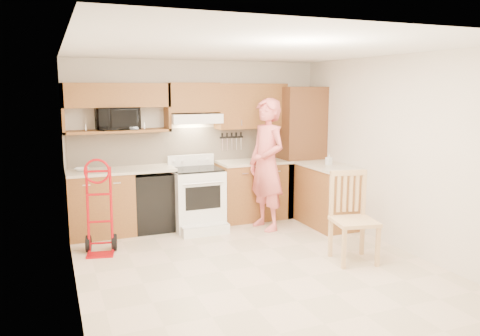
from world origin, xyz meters
TOP-DOWN VIEW (x-y plane):
  - floor at (0.00, 0.00)m, footprint 4.00×4.50m
  - ceiling at (0.00, 0.00)m, footprint 4.00×4.50m
  - wall_back at (0.00, 2.26)m, footprint 4.00×0.02m
  - wall_front at (0.00, -2.26)m, footprint 4.00×0.02m
  - wall_left at (-2.01, 0.00)m, footprint 0.02×4.50m
  - wall_right at (2.01, 0.00)m, footprint 0.02×4.50m
  - backsplash at (0.00, 2.23)m, footprint 3.92×0.03m
  - lower_cab_left at (-1.55, 1.95)m, footprint 0.90×0.60m
  - dishwasher at (-0.80, 1.95)m, footprint 0.60×0.60m
  - lower_cab_right at (0.83, 1.95)m, footprint 1.14×0.60m
  - countertop_left at (-1.25, 1.95)m, footprint 1.50×0.63m
  - countertop_right at (0.83, 1.95)m, footprint 1.14×0.63m
  - cab_return_right at (1.70, 1.15)m, footprint 0.60×1.00m
  - countertop_return at (1.70, 1.15)m, footprint 0.63×1.00m
  - pantry_tall at (1.65, 1.95)m, footprint 0.70×0.60m
  - upper_cab_left at (-1.25, 2.08)m, footprint 1.50×0.33m
  - upper_shelf_mw at (-1.25, 2.08)m, footprint 1.50×0.33m
  - upper_cab_center at (-0.12, 2.08)m, footprint 0.76×0.33m
  - upper_cab_right at (0.83, 2.08)m, footprint 1.14×0.33m
  - range_hood at (-0.12, 2.02)m, footprint 0.76×0.46m
  - knife_strip at (0.55, 2.21)m, footprint 0.40×0.05m
  - microwave at (-1.25, 2.08)m, footprint 0.61×0.43m
  - range at (-0.18, 1.72)m, footprint 0.73×0.96m
  - person at (0.77, 1.35)m, footprint 0.58×0.78m
  - hand_truck at (-1.65, 1.14)m, footprint 0.50×0.48m
  - dining_chair at (1.16, -0.29)m, footprint 0.58×0.62m
  - soap_bottle at (1.70, 1.13)m, footprint 0.09×0.09m
  - bowl at (-1.78, 1.95)m, footprint 0.25×0.25m

SIDE VIEW (x-z plane):
  - floor at x=0.00m, z-range -0.02..0.00m
  - dishwasher at x=-0.80m, z-range 0.00..0.85m
  - lower_cab_left at x=-1.55m, z-range 0.00..0.90m
  - lower_cab_right at x=0.83m, z-range 0.00..0.90m
  - cab_return_right at x=1.70m, z-range 0.00..0.90m
  - range at x=-0.18m, z-range 0.00..1.07m
  - dining_chair at x=1.16m, z-range 0.00..1.09m
  - hand_truck at x=-1.65m, z-range 0.00..1.10m
  - countertop_left at x=-1.25m, z-range 0.90..0.94m
  - countertop_right at x=0.83m, z-range 0.90..0.94m
  - countertop_return at x=1.70m, z-range 0.90..0.94m
  - bowl at x=-1.78m, z-range 0.94..0.99m
  - person at x=0.77m, z-range 0.00..1.94m
  - soap_bottle at x=1.70m, z-range 0.94..1.11m
  - pantry_tall at x=1.65m, z-range 0.00..2.10m
  - backsplash at x=0.00m, z-range 0.92..1.48m
  - knife_strip at x=0.55m, z-range 1.09..1.39m
  - wall_back at x=0.00m, z-range 0.00..2.50m
  - wall_front at x=0.00m, z-range 0.00..2.50m
  - wall_left at x=-2.01m, z-range 0.00..2.50m
  - wall_right at x=2.01m, z-range 0.00..2.50m
  - upper_shelf_mw at x=-1.25m, z-range 1.45..1.49m
  - range_hood at x=-0.12m, z-range 1.56..1.70m
  - microwave at x=-1.25m, z-range 1.49..1.81m
  - upper_cab_right at x=0.83m, z-range 1.45..2.15m
  - upper_cab_center at x=-0.12m, z-range 1.72..2.16m
  - upper_cab_left at x=-1.25m, z-range 1.81..2.15m
  - ceiling at x=0.00m, z-range 2.50..2.52m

